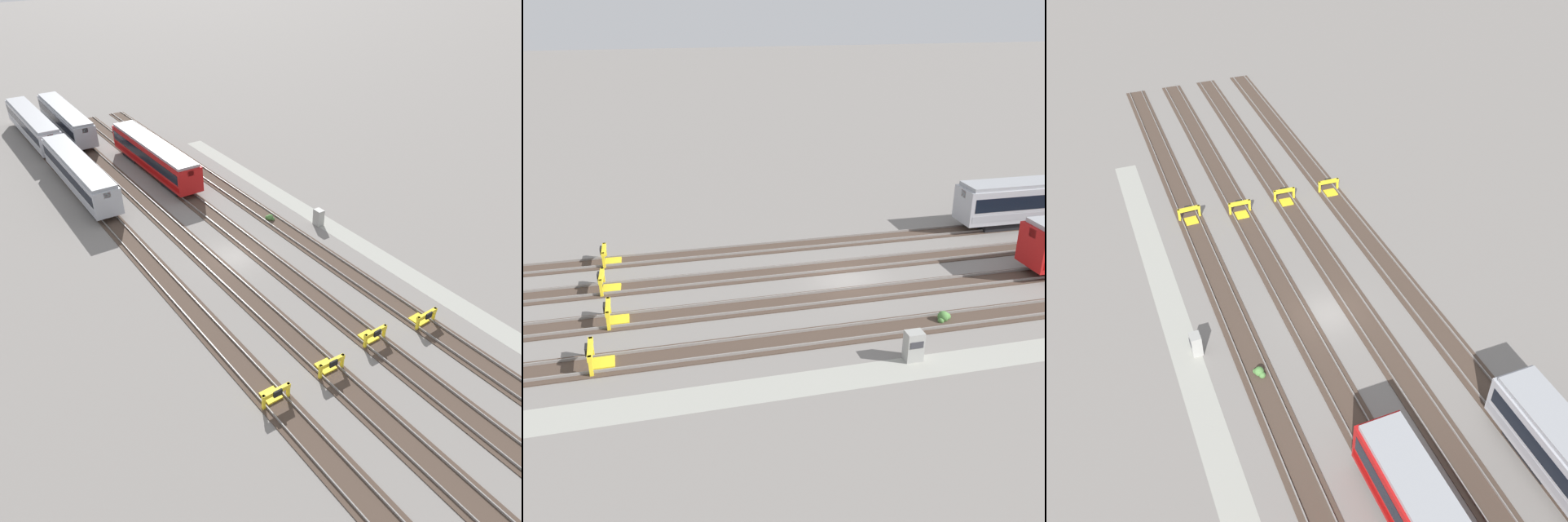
% 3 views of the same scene
% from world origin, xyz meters
% --- Properties ---
extents(ground_plane, '(400.00, 400.00, 0.00)m').
position_xyz_m(ground_plane, '(0.00, 0.00, 0.00)').
color(ground_plane, gray).
extents(service_walkway, '(54.00, 2.00, 0.01)m').
position_xyz_m(service_walkway, '(0.00, -10.56, 0.00)').
color(service_walkway, '#9E9E93').
rests_on(service_walkway, ground).
extents(rail_track_nearest, '(90.00, 2.23, 0.21)m').
position_xyz_m(rail_track_nearest, '(0.00, -6.60, 0.04)').
color(rail_track_nearest, '#47382D').
rests_on(rail_track_nearest, ground).
extents(rail_track_near_inner, '(90.00, 2.24, 0.21)m').
position_xyz_m(rail_track_near_inner, '(0.00, -2.20, 0.04)').
color(rail_track_near_inner, '#47382D').
rests_on(rail_track_near_inner, ground).
extents(rail_track_middle, '(90.00, 2.24, 0.21)m').
position_xyz_m(rail_track_middle, '(0.00, 2.20, 0.04)').
color(rail_track_middle, '#47382D').
rests_on(rail_track_middle, ground).
extents(rail_track_far_inner, '(90.00, 2.23, 0.21)m').
position_xyz_m(rail_track_far_inner, '(0.00, 6.60, 0.04)').
color(rail_track_far_inner, '#47382D').
rests_on(rail_track_far_inner, ground).
extents(bumper_stop_nearest_track, '(1.35, 2.00, 1.22)m').
position_xyz_m(bumper_stop_nearest_track, '(-15.47, -6.60, 0.51)').
color(bumper_stop_nearest_track, yellow).
rests_on(bumper_stop_nearest_track, ground).
extents(bumper_stop_near_inner_track, '(1.35, 2.00, 1.22)m').
position_xyz_m(bumper_stop_near_inner_track, '(-14.72, -2.20, 0.51)').
color(bumper_stop_near_inner_track, yellow).
rests_on(bumper_stop_near_inner_track, ground).
extents(bumper_stop_middle_track, '(1.37, 2.01, 1.22)m').
position_xyz_m(bumper_stop_middle_track, '(-15.19, 2.19, 0.51)').
color(bumper_stop_middle_track, yellow).
rests_on(bumper_stop_middle_track, ground).
extents(bumper_stop_far_inner_track, '(1.36, 2.01, 1.22)m').
position_xyz_m(bumper_stop_far_inner_track, '(-15.17, 6.59, 0.51)').
color(bumper_stop_far_inner_track, yellow).
rests_on(bumper_stop_far_inner_track, ground).
extents(electrical_cabinet, '(0.90, 0.73, 1.60)m').
position_xyz_m(electrical_cabinet, '(0.17, -9.80, 0.80)').
color(electrical_cabinet, '#9E9E99').
rests_on(electrical_cabinet, ground).
extents(weed_clump, '(0.92, 0.70, 0.64)m').
position_xyz_m(weed_clump, '(3.61, -6.48, 0.24)').
color(weed_clump, '#4C7F3D').
rests_on(weed_clump, ground).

